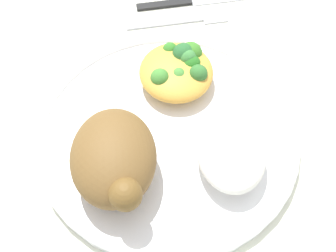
{
  "coord_description": "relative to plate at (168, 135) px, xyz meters",
  "views": [
    {
      "loc": [
        0.28,
        -0.01,
        0.45
      ],
      "look_at": [
        0.0,
        0.0,
        0.03
      ],
      "focal_mm": 48.85,
      "sensor_mm": 36.0,
      "label": 1
    }
  ],
  "objects": [
    {
      "name": "roasted_chicken",
      "position": [
        0.05,
        -0.06,
        0.04
      ],
      "size": [
        0.12,
        0.09,
        0.06
      ],
      "color": "brown",
      "rests_on": "plate"
    },
    {
      "name": "ground_plane",
      "position": [
        0.0,
        0.0,
        -0.01
      ],
      "size": [
        2.0,
        2.0,
        0.0
      ],
      "primitive_type": "plane",
      "color": "silver"
    },
    {
      "name": "rice_pile",
      "position": [
        0.04,
        0.06,
        0.03
      ],
      "size": [
        0.1,
        0.07,
        0.04
      ],
      "primitive_type": "ellipsoid",
      "color": "white",
      "rests_on": "plate"
    },
    {
      "name": "fork",
      "position": [
        -0.19,
        0.03,
        -0.01
      ],
      "size": [
        0.03,
        0.14,
        0.01
      ],
      "color": "#B2B2B7",
      "rests_on": "ground_plane"
    },
    {
      "name": "plate",
      "position": [
        0.0,
        0.0,
        0.0
      ],
      "size": [
        0.3,
        0.3,
        0.02
      ],
      "color": "white",
      "rests_on": "ground_plane"
    },
    {
      "name": "knife",
      "position": [
        -0.23,
        0.04,
        -0.01
      ],
      "size": [
        0.04,
        0.19,
        0.01
      ],
      "color": "black",
      "rests_on": "ground_plane"
    },
    {
      "name": "mac_cheese_with_broccoli",
      "position": [
        -0.08,
        0.02,
        0.02
      ],
      "size": [
        0.09,
        0.09,
        0.04
      ],
      "color": "gold",
      "rests_on": "plate"
    }
  ]
}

